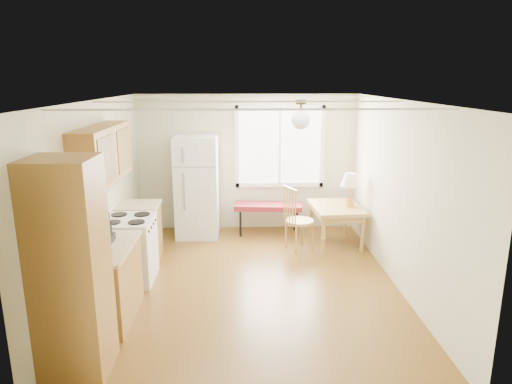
{
  "coord_description": "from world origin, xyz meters",
  "views": [
    {
      "loc": [
        -0.12,
        -5.82,
        2.77
      ],
      "look_at": [
        0.1,
        0.66,
        1.15
      ],
      "focal_mm": 32.0,
      "sensor_mm": 36.0,
      "label": 1
    }
  ],
  "objects_px": {
    "chair": "(294,214)",
    "refrigerator": "(197,187)",
    "dining_table": "(336,212)",
    "bench": "(268,207)"
  },
  "relations": [
    {
      "from": "chair",
      "to": "refrigerator",
      "type": "bearing_deg",
      "value": 128.59
    },
    {
      "from": "refrigerator",
      "to": "chair",
      "type": "relative_size",
      "value": 1.69
    },
    {
      "from": "dining_table",
      "to": "refrigerator",
      "type": "bearing_deg",
      "value": 164.14
    },
    {
      "from": "dining_table",
      "to": "chair",
      "type": "bearing_deg",
      "value": -160.77
    },
    {
      "from": "refrigerator",
      "to": "bench",
      "type": "height_order",
      "value": "refrigerator"
    },
    {
      "from": "bench",
      "to": "refrigerator",
      "type": "bearing_deg",
      "value": -173.38
    },
    {
      "from": "refrigerator",
      "to": "chair",
      "type": "height_order",
      "value": "refrigerator"
    },
    {
      "from": "chair",
      "to": "bench",
      "type": "bearing_deg",
      "value": 88.71
    },
    {
      "from": "refrigerator",
      "to": "chair",
      "type": "distance_m",
      "value": 1.86
    },
    {
      "from": "refrigerator",
      "to": "chair",
      "type": "bearing_deg",
      "value": -25.61
    }
  ]
}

